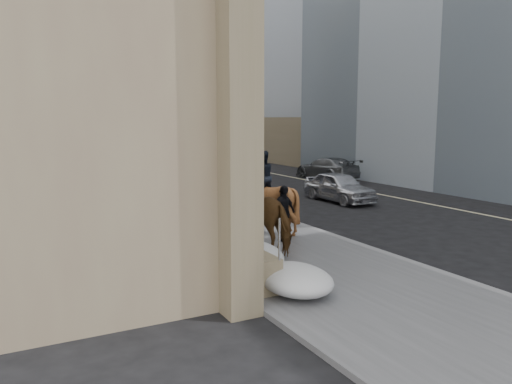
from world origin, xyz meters
The scene contains 16 objects.
ground centered at (0.00, 0.00, 0.00)m, with size 140.00×140.00×0.00m, color black.
sidewalk centered at (0.00, 10.00, 0.06)m, with size 5.00×80.00×0.12m, color #4C4C4E.
curb centered at (2.62, 10.00, 0.06)m, with size 0.24×80.00×0.12m, color slate.
lane_line centered at (10.50, 10.00, 0.01)m, with size 0.15×70.00×0.01m, color #BFB78C.
limestone_building centered at (-5.26, 19.96, 8.90)m, with size 6.10×44.00×18.00m.
far_podium centered at (15.50, 10.00, 2.00)m, with size 2.00×80.00×4.00m, color #74674A.
bg_building_mid centered at (4.00, 60.00, 14.00)m, with size 30.00×12.00×28.00m, color slate.
streetlight_mid centered at (2.74, 14.00, 4.58)m, with size 1.71×0.24×8.00m.
streetlight_far centered at (2.74, 34.00, 4.58)m, with size 1.71×0.24×8.00m.
traffic_signal centered at (2.07, 22.00, 4.00)m, with size 4.10×0.22×6.00m.
snow_bank centered at (-1.42, 8.11, 0.47)m, with size 1.70×18.10×0.76m.
mounted_horse_left centered at (-0.31, 1.51, 1.22)m, with size 1.91×2.69×2.70m.
mounted_horse_right centered at (0.78, 3.40, 1.27)m, with size 1.80×2.00×2.71m.
pedestrian centered at (0.78, 2.18, 0.98)m, with size 1.01×0.42×1.73m, color black.
car_silver centered at (7.27, 7.94, 0.70)m, with size 1.65×4.10×1.40m, color silver.
car_grey centered at (11.96, 15.45, 0.71)m, with size 1.98×4.87×1.41m, color #565A5D.
Camera 1 is at (-6.98, -10.84, 3.86)m, focal length 35.00 mm.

